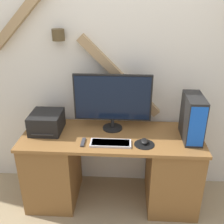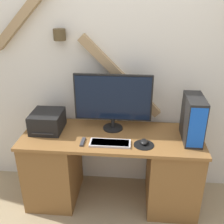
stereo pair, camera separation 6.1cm
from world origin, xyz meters
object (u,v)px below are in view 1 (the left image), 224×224
monitor (113,99)px  computer_tower (193,118)px  printer (47,122)px  remote_control (83,142)px  mouse (144,141)px  keyboard (110,143)px

monitor → computer_tower: bearing=-11.2°
printer → remote_control: (0.38, -0.21, -0.08)m
mouse → printer: size_ratio=0.30×
monitor → computer_tower: 0.74m
computer_tower → keyboard: bearing=-168.4°
computer_tower → remote_control: (-0.97, -0.15, -0.20)m
printer → computer_tower: bearing=-2.7°
printer → mouse: bearing=-11.0°
mouse → remote_control: bearing=-177.1°
mouse → printer: bearing=169.0°
monitor → remote_control: monitor is taller
printer → monitor: bearing=7.2°
monitor → remote_control: (-0.25, -0.29, -0.30)m
keyboard → mouse: bearing=5.8°
keyboard → printer: (-0.62, 0.21, 0.08)m
monitor → remote_control: bearing=-130.9°
keyboard → computer_tower: size_ratio=0.89×
remote_control → computer_tower: bearing=8.5°
computer_tower → printer: (-1.35, 0.06, -0.11)m
remote_control → mouse: bearing=2.9°
monitor → remote_control: size_ratio=5.35×
computer_tower → remote_control: size_ratio=2.99×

